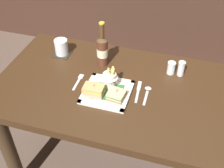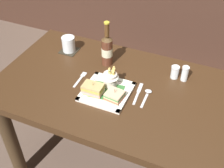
% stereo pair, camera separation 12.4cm
% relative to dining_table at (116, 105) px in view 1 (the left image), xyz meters
% --- Properties ---
extents(ground_plane, '(6.00, 6.00, 0.00)m').
position_rel_dining_table_xyz_m(ground_plane, '(0.00, 0.00, -0.59)').
color(ground_plane, brown).
extents(dining_table, '(1.28, 0.73, 0.73)m').
position_rel_dining_table_xyz_m(dining_table, '(0.00, 0.00, 0.00)').
color(dining_table, '#3C2514').
rests_on(dining_table, ground_plane).
extents(square_plate, '(0.23, 0.23, 0.02)m').
position_rel_dining_table_xyz_m(square_plate, '(-0.03, -0.06, 0.14)').
color(square_plate, white).
rests_on(square_plate, dining_table).
extents(sandwich_half_left, '(0.10, 0.07, 0.07)m').
position_rel_dining_table_xyz_m(sandwich_half_left, '(-0.09, -0.10, 0.17)').
color(sandwich_half_left, tan).
rests_on(sandwich_half_left, square_plate).
extents(sandwich_half_right, '(0.09, 0.08, 0.06)m').
position_rel_dining_table_xyz_m(sandwich_half_right, '(0.03, -0.10, 0.16)').
color(sandwich_half_right, '#DFB689').
rests_on(sandwich_half_right, square_plate).
extents(fries_cup, '(0.09, 0.09, 0.11)m').
position_rel_dining_table_xyz_m(fries_cup, '(-0.03, -0.01, 0.20)').
color(fries_cup, silver).
rests_on(fries_cup, square_plate).
extents(beer_bottle, '(0.06, 0.06, 0.26)m').
position_rel_dining_table_xyz_m(beer_bottle, '(-0.13, 0.17, 0.23)').
color(beer_bottle, '#592E1E').
rests_on(beer_bottle, dining_table).
extents(drink_coaster, '(0.10, 0.10, 0.00)m').
position_rel_dining_table_xyz_m(drink_coaster, '(-0.39, 0.19, 0.14)').
color(drink_coaster, '#2C271C').
rests_on(drink_coaster, dining_table).
extents(water_glass, '(0.08, 0.08, 0.09)m').
position_rel_dining_table_xyz_m(water_glass, '(-0.39, 0.19, 0.18)').
color(water_glass, silver).
rests_on(water_glass, dining_table).
extents(fork, '(0.02, 0.13, 0.00)m').
position_rel_dining_table_xyz_m(fork, '(-0.21, -0.01, 0.13)').
color(fork, silver).
rests_on(fork, dining_table).
extents(knife, '(0.03, 0.16, 0.00)m').
position_rel_dining_table_xyz_m(knife, '(0.11, 0.00, 0.13)').
color(knife, silver).
rests_on(knife, dining_table).
extents(spoon, '(0.03, 0.14, 0.01)m').
position_rel_dining_table_xyz_m(spoon, '(0.16, 0.01, 0.14)').
color(spoon, silver).
rests_on(spoon, dining_table).
extents(salt_shaker, '(0.04, 0.04, 0.07)m').
position_rel_dining_table_xyz_m(salt_shaker, '(0.25, 0.19, 0.16)').
color(salt_shaker, silver).
rests_on(salt_shaker, dining_table).
extents(pepper_shaker, '(0.04, 0.04, 0.08)m').
position_rel_dining_table_xyz_m(pepper_shaker, '(0.30, 0.19, 0.17)').
color(pepper_shaker, silver).
rests_on(pepper_shaker, dining_table).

